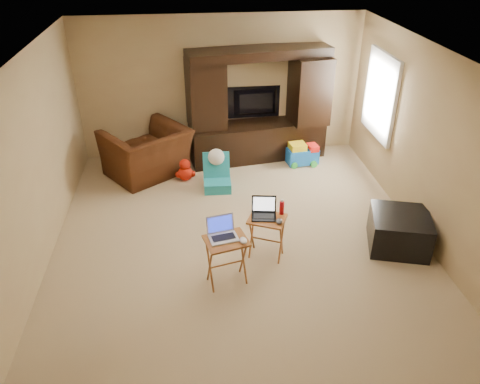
{
  "coord_description": "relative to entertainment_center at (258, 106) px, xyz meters",
  "views": [
    {
      "loc": [
        -0.6,
        -5.34,
        3.82
      ],
      "look_at": [
        0.0,
        -0.2,
        0.8
      ],
      "focal_mm": 35.0,
      "sensor_mm": 36.0,
      "label": 1
    }
  ],
  "objects": [
    {
      "name": "floor",
      "position": [
        -0.63,
        -2.42,
        -1.0
      ],
      "size": [
        5.5,
        5.5,
        0.0
      ],
      "primitive_type": "plane",
      "color": "beige",
      "rests_on": "ground"
    },
    {
      "name": "entertainment_center",
      "position": [
        0.0,
        0.0,
        0.0
      ],
      "size": [
        2.5,
        0.96,
        1.99
      ],
      "primitive_type": "cube",
      "rotation": [
        0.0,
        0.0,
        0.15
      ],
      "color": "black",
      "rests_on": "floor"
    },
    {
      "name": "child_rocker",
      "position": [
        -0.82,
        -1.11,
        -0.71
      ],
      "size": [
        0.45,
        0.51,
        0.58
      ],
      "primitive_type": null,
      "rotation": [
        0.0,
        0.0,
        -0.04
      ],
      "color": "teal",
      "rests_on": "floor"
    },
    {
      "name": "ottoman",
      "position": [
        1.47,
        -2.93,
        -0.76
      ],
      "size": [
        0.93,
        0.93,
        0.48
      ],
      "primitive_type": "cube",
      "rotation": [
        0.0,
        0.0,
        -0.28
      ],
      "color": "black",
      "rests_on": "floor"
    },
    {
      "name": "recliner",
      "position": [
        -1.96,
        -0.46,
        -0.59
      ],
      "size": [
        1.67,
        1.64,
        0.82
      ],
      "primitive_type": "imported",
      "rotation": [
        0.0,
        0.0,
        3.77
      ],
      "color": "#43220E",
      "rests_on": "floor"
    },
    {
      "name": "wall_left",
      "position": [
        -3.13,
        -2.42,
        0.25
      ],
      "size": [
        0.0,
        5.5,
        5.5
      ],
      "primitive_type": "plane",
      "rotation": [
        1.57,
        0.0,
        1.57
      ],
      "color": "tan",
      "rests_on": "ground"
    },
    {
      "name": "ceiling",
      "position": [
        -0.63,
        -2.42,
        1.5
      ],
      "size": [
        5.5,
        5.5,
        0.0
      ],
      "primitive_type": "plane",
      "rotation": [
        3.14,
        0.0,
        0.0
      ],
      "color": "silver",
      "rests_on": "ground"
    },
    {
      "name": "plush_toy",
      "position": [
        -1.34,
        -0.73,
        -0.8
      ],
      "size": [
        0.35,
        0.29,
        0.39
      ],
      "primitive_type": null,
      "color": "red",
      "rests_on": "floor"
    },
    {
      "name": "tray_table_left",
      "position": [
        -0.88,
        -3.39,
        -0.68
      ],
      "size": [
        0.56,
        0.49,
        0.63
      ],
      "primitive_type": "cube",
      "rotation": [
        0.0,
        0.0,
        0.25
      ],
      "color": "#955C24",
      "rests_on": "floor"
    },
    {
      "name": "push_toy",
      "position": [
        0.76,
        -0.38,
        -0.79
      ],
      "size": [
        0.6,
        0.47,
        0.42
      ],
      "primitive_type": null,
      "rotation": [
        0.0,
        0.0,
        0.13
      ],
      "color": "blue",
      "rests_on": "floor"
    },
    {
      "name": "wall_front",
      "position": [
        -0.63,
        -5.17,
        0.25
      ],
      "size": [
        5.0,
        0.0,
        5.0
      ],
      "primitive_type": "plane",
      "rotation": [
        -1.57,
        0.0,
        0.0
      ],
      "color": "tan",
      "rests_on": "ground"
    },
    {
      "name": "water_bottle",
      "position": [
        -0.12,
        -2.86,
        -0.32
      ],
      "size": [
        0.06,
        0.06,
        0.18
      ],
      "primitive_type": "cylinder",
      "color": "red",
      "rests_on": "tray_table_right"
    },
    {
      "name": "wall_right",
      "position": [
        1.87,
        -2.42,
        0.25
      ],
      "size": [
        0.0,
        5.5,
        5.5
      ],
      "primitive_type": "plane",
      "rotation": [
        1.57,
        0.0,
        -1.57
      ],
      "color": "tan",
      "rests_on": "ground"
    },
    {
      "name": "wall_back",
      "position": [
        -0.63,
        0.33,
        0.25
      ],
      "size": [
        5.0,
        0.0,
        5.0
      ],
      "primitive_type": "plane",
      "rotation": [
        1.57,
        0.0,
        0.0
      ],
      "color": "tan",
      "rests_on": "ground"
    },
    {
      "name": "television",
      "position": [
        -0.0,
        0.24,
        -0.04
      ],
      "size": [
        1.02,
        0.17,
        0.58
      ],
      "primitive_type": "imported",
      "rotation": [
        0.0,
        0.0,
        3.18
      ],
      "color": "black",
      "rests_on": "entertainment_center"
    },
    {
      "name": "window_pane",
      "position": [
        1.85,
        -0.87,
        0.4
      ],
      "size": [
        0.0,
        1.2,
        1.2
      ],
      "primitive_type": "plane",
      "rotation": [
        1.57,
        0.0,
        -1.57
      ],
      "color": "white",
      "rests_on": "ground"
    },
    {
      "name": "laptop_left",
      "position": [
        -0.91,
        -3.36,
        -0.25
      ],
      "size": [
        0.38,
        0.33,
        0.24
      ],
      "primitive_type": "cube",
      "rotation": [
        0.0,
        0.0,
        0.2
      ],
      "color": "#BBBAC0",
      "rests_on": "tray_table_left"
    },
    {
      "name": "mouse_right",
      "position": [
        -0.19,
        -3.06,
        -0.38
      ],
      "size": [
        0.11,
        0.14,
        0.05
      ],
      "primitive_type": "ellipsoid",
      "rotation": [
        0.0,
        0.0,
        -0.36
      ],
      "color": "#3D3E42",
      "rests_on": "tray_table_right"
    },
    {
      "name": "laptop_right",
      "position": [
        -0.36,
        -2.92,
        -0.29
      ],
      "size": [
        0.34,
        0.3,
        0.24
      ],
      "primitive_type": "cube",
      "rotation": [
        0.0,
        0.0,
        -0.15
      ],
      "color": "black",
      "rests_on": "tray_table_right"
    },
    {
      "name": "mouse_left",
      "position": [
        -0.69,
        -3.46,
        -0.34
      ],
      "size": [
        0.09,
        0.13,
        0.05
      ],
      "primitive_type": "ellipsoid",
      "rotation": [
        0.0,
        0.0,
        0.1
      ],
      "color": "white",
      "rests_on": "tray_table_left"
    },
    {
      "name": "window_frame",
      "position": [
        1.83,
        -0.87,
        0.4
      ],
      "size": [
        0.06,
        1.14,
        1.34
      ],
      "primitive_type": "cube",
      "color": "white",
      "rests_on": "ground"
    },
    {
      "name": "tray_table_right",
      "position": [
        -0.32,
        -2.94,
        -0.7
      ],
      "size": [
        0.56,
        0.52,
        0.59
      ],
      "primitive_type": "cube",
      "rotation": [
        0.0,
        0.0,
        -0.43
      ],
      "color": "#A86928",
      "rests_on": "floor"
    }
  ]
}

